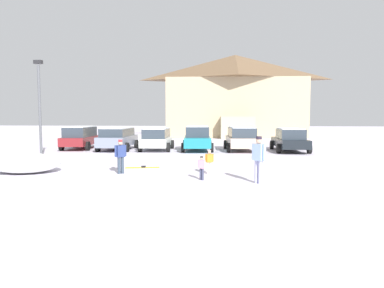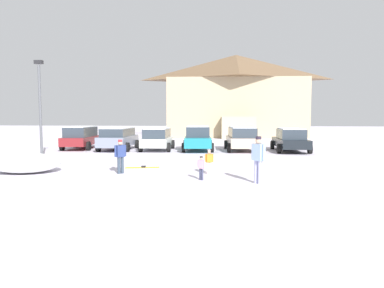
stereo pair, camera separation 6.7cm
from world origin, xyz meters
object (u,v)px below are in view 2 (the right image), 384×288
at_px(parked_white_suv, 157,138).
at_px(lamp_post, 40,104).
at_px(plowed_snow_pile, 26,163).
at_px(skier_teen_in_navy_coat, 120,155).
at_px(parked_teal_hatchback, 198,138).
at_px(pair_of_skis, 143,167).
at_px(skier_adult_in_blue_parka, 258,157).
at_px(parked_beige_suv, 242,138).
at_px(skier_child_in_pink_snowsuit, 201,167).
at_px(parked_black_sedan, 290,140).
at_px(skier_child_in_orange_jacket, 209,161).
at_px(ski_lodge, 236,95).
at_px(parked_grey_wagon, 118,138).
at_px(parked_maroon_van, 81,137).

relative_size(parked_white_suv, lamp_post, 0.78).
relative_size(lamp_post, plowed_snow_pile, 1.84).
distance_m(skier_teen_in_navy_coat, plowed_snow_pile, 4.11).
xyz_separation_m(parked_teal_hatchback, pair_of_skis, (-1.82, -8.47, -0.85)).
height_order(skier_teen_in_navy_coat, skier_adult_in_blue_parka, skier_adult_in_blue_parka).
bearing_deg(parked_beige_suv, skier_child_in_pink_snowsuit, -99.66).
bearing_deg(skier_adult_in_blue_parka, parked_black_sedan, 74.76).
xyz_separation_m(parked_beige_suv, skier_teen_in_navy_coat, (-5.40, -10.35, -0.11)).
relative_size(parked_teal_hatchback, skier_child_in_orange_jacket, 4.78).
bearing_deg(skier_adult_in_blue_parka, plowed_snow_pile, 171.22).
distance_m(parked_beige_suv, plowed_snow_pile, 14.14).
height_order(parked_white_suv, parked_black_sedan, parked_black_sedan).
xyz_separation_m(parked_beige_suv, plowed_snow_pile, (-9.49, -10.47, -0.49)).
relative_size(ski_lodge, pair_of_skis, 10.49).
bearing_deg(parked_grey_wagon, pair_of_skis, -65.09).
height_order(skier_teen_in_navy_coat, plowed_snow_pile, skier_teen_in_navy_coat).
bearing_deg(parked_maroon_van, plowed_snow_pile, -78.14).
xyz_separation_m(parked_grey_wagon, skier_adult_in_blue_parka, (8.81, -11.54, 0.07)).
bearing_deg(pair_of_skis, skier_teen_in_navy_coat, -106.89).
bearing_deg(ski_lodge, parked_maroon_van, -123.89).
distance_m(parked_grey_wagon, skier_adult_in_blue_parka, 14.52).
xyz_separation_m(parked_grey_wagon, skier_child_in_orange_jacket, (6.98, -9.70, -0.32)).
bearing_deg(ski_lodge, plowed_snow_pile, -108.63).
distance_m(ski_lodge, skier_child_in_pink_snowsuit, 29.44).
bearing_deg(skier_child_in_pink_snowsuit, skier_adult_in_blue_parka, -12.67).
xyz_separation_m(parked_grey_wagon, parked_beige_suv, (8.72, 0.41, 0.02)).
xyz_separation_m(skier_child_in_orange_jacket, skier_child_in_pink_snowsuit, (-0.22, -1.38, -0.05)).
bearing_deg(skier_child_in_orange_jacket, plowed_snow_pile, -177.34).
xyz_separation_m(parked_teal_hatchback, skier_teen_in_navy_coat, (-2.33, -10.15, -0.07)).
bearing_deg(lamp_post, skier_adult_in_blue_parka, -27.35).
bearing_deg(plowed_snow_pile, parked_maroon_van, 101.86).
distance_m(parked_teal_hatchback, parked_beige_suv, 3.07).
relative_size(parked_grey_wagon, plowed_snow_pile, 1.54).
xyz_separation_m(parked_black_sedan, skier_teen_in_navy_coat, (-8.67, -10.11, -0.01)).
bearing_deg(pair_of_skis, parked_teal_hatchback, 77.86).
distance_m(parked_beige_suv, pair_of_skis, 9.99).
distance_m(skier_child_in_pink_snowsuit, lamp_post, 11.08).
bearing_deg(parked_white_suv, parked_grey_wagon, -178.58).
distance_m(parked_beige_suv, skier_child_in_orange_jacket, 10.26).
xyz_separation_m(pair_of_skis, plowed_snow_pile, (-4.60, -1.80, 0.39)).
bearing_deg(parked_teal_hatchback, parked_black_sedan, -0.42).
bearing_deg(plowed_snow_pile, skier_child_in_orange_jacket, 2.66).
xyz_separation_m(ski_lodge, skier_teen_in_navy_coat, (-5.36, -27.91, -4.14)).
xyz_separation_m(parked_maroon_van, parked_black_sedan, (14.99, -0.41, -0.09)).
bearing_deg(lamp_post, parked_grey_wagon, 65.78).
distance_m(parked_maroon_van, parked_grey_wagon, 3.05).
relative_size(ski_lodge, parked_beige_suv, 3.65).
distance_m(ski_lodge, parked_beige_suv, 18.01).
bearing_deg(lamp_post, skier_teen_in_navy_coat, -36.08).
relative_size(parked_black_sedan, skier_child_in_pink_snowsuit, 5.32).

